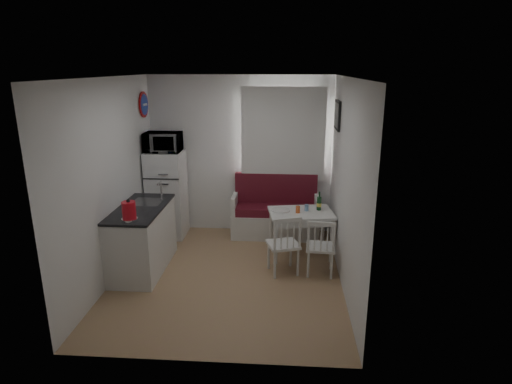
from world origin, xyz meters
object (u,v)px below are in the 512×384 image
fridge (167,194)px  microwave (163,142)px  wine_bottle (319,201)px  chair_left (283,239)px  dining_table (301,217)px  kettle (129,211)px  kitchen_counter (143,238)px  chair_right (321,242)px  bench (275,216)px

fridge → microwave: size_ratio=2.55×
wine_bottle → chair_left: bearing=-124.1°
dining_table → wine_bottle: wine_bottle is taller
chair_left → microwave: microwave is taller
kettle → wine_bottle: (2.40, 1.21, -0.21)m
kitchen_counter → chair_right: 2.44m
kitchen_counter → fridge: size_ratio=0.93×
bench → kettle: kettle is taller
fridge → chair_right: bearing=-28.6°
kitchen_counter → microwave: bearing=89.1°
chair_right → wine_bottle: size_ratio=1.55×
chair_left → kettle: size_ratio=1.85×
chair_right → wine_bottle: 0.82m
chair_right → kettle: kettle is taller
kettle → microwave: bearing=91.0°
chair_left → fridge: bearing=127.5°
bench → chair_left: bearing=-84.4°
chair_left → wine_bottle: size_ratio=1.78×
wine_bottle → kitchen_counter: bearing=-164.4°
fridge → kettle: (0.03, -1.77, 0.32)m
bench → fridge: bearing=-176.4°
microwave → kettle: microwave is taller
kitchen_counter → kettle: size_ratio=4.91×
dining_table → microwave: size_ratio=1.80×
dining_table → bench: bearing=107.8°
fridge → kettle: size_ratio=5.30×
fridge → wine_bottle: (2.43, -0.56, 0.11)m
chair_left → kitchen_counter: bearing=159.8°
kitchen_counter → bench: size_ratio=0.92×
bench → chair_left: (0.14, -1.43, 0.19)m
bench → dining_table: 0.91m
kitchen_counter → wine_bottle: kitchen_counter is taller
chair_left → microwave: 2.53m
microwave → bench: bearing=5.2°
fridge → chair_left: bearing=-34.5°
kitchen_counter → wine_bottle: bearing=15.6°
chair_left → chair_right: bearing=-17.5°
kitchen_counter → bench: kitchen_counter is taller
fridge → microwave: bearing=-90.0°
kitchen_counter → chair_right: (2.44, -0.07, 0.04)m
bench → chair_left: 1.45m
dining_table → fridge: 2.27m
chair_left → wine_bottle: 0.96m
chair_right → wine_bottle: wine_bottle is taller
kitchen_counter → bench: (1.80, 1.36, -0.12)m
bench → chair_right: bearing=-65.9°
dining_table → chair_right: size_ratio=2.32×
bench → dining_table: bearing=-63.3°
chair_right → fridge: bearing=155.6°
chair_right → fridge: size_ratio=0.30×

